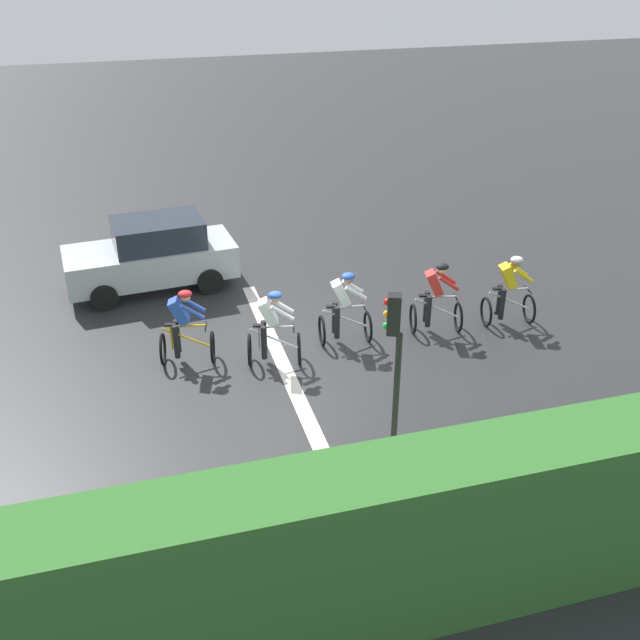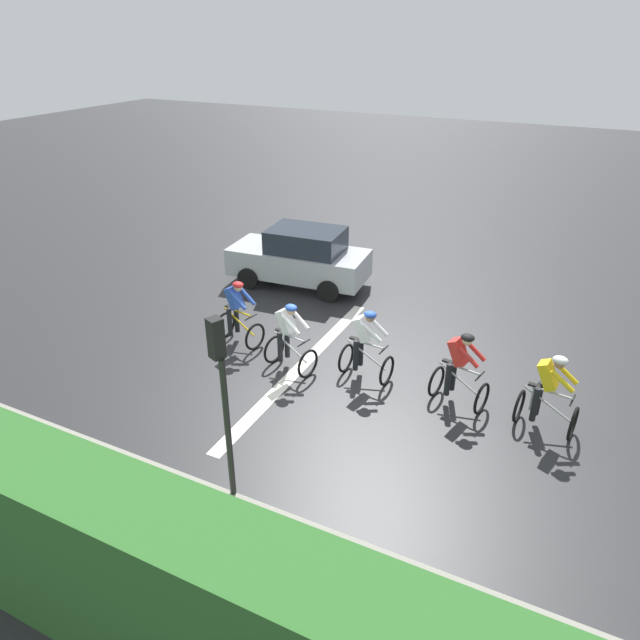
% 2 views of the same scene
% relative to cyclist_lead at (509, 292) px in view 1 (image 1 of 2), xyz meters
% --- Properties ---
extents(ground_plane, '(80.00, 80.00, 0.00)m').
position_rel_cyclist_lead_xyz_m(ground_plane, '(0.03, -4.88, -0.80)').
color(ground_plane, '#28282B').
extents(sidewalk_kerb, '(2.80, 19.70, 0.12)m').
position_rel_cyclist_lead_xyz_m(sidewalk_kerb, '(5.61, -2.88, -0.74)').
color(sidewalk_kerb, gray).
rests_on(sidewalk_kerb, ground).
extents(stone_wall_low, '(0.44, 19.70, 0.64)m').
position_rel_cyclist_lead_xyz_m(stone_wall_low, '(6.51, -2.88, -0.48)').
color(stone_wall_low, gray).
rests_on(stone_wall_low, ground).
extents(hedge_wall, '(1.10, 19.70, 2.48)m').
position_rel_cyclist_lead_xyz_m(hedge_wall, '(6.81, -2.88, 0.44)').
color(hedge_wall, '#2D6628').
rests_on(hedge_wall, ground).
extents(road_marking_stop_line, '(7.00, 0.30, 0.01)m').
position_rel_cyclist_lead_xyz_m(road_marking_stop_line, '(0.03, -5.29, -0.79)').
color(road_marking_stop_line, silver).
rests_on(road_marking_stop_line, ground).
extents(cyclist_lead, '(0.82, 1.16, 1.66)m').
position_rel_cyclist_lead_xyz_m(cyclist_lead, '(0.00, 0.00, 0.00)').
color(cyclist_lead, black).
rests_on(cyclist_lead, ground).
extents(cyclist_second, '(0.89, 1.20, 1.66)m').
position_rel_cyclist_lead_xyz_m(cyclist_second, '(-0.11, -1.72, 0.00)').
color(cyclist_second, black).
rests_on(cyclist_second, ground).
extents(cyclist_mid, '(0.78, 1.14, 1.66)m').
position_rel_cyclist_lead_xyz_m(cyclist_mid, '(-0.19, -3.82, 0.00)').
color(cyclist_mid, black).
rests_on(cyclist_mid, ground).
extents(cyclist_fourth, '(0.90, 1.20, 1.66)m').
position_rel_cyclist_lead_xyz_m(cyclist_fourth, '(0.25, -5.48, 0.00)').
color(cyclist_fourth, black).
rests_on(cyclist_fourth, ground).
extents(cyclist_trailing, '(0.87, 1.19, 1.66)m').
position_rel_cyclist_lead_xyz_m(cyclist_trailing, '(-0.28, -7.20, 0.00)').
color(cyclist_trailing, black).
rests_on(cyclist_trailing, ground).
extents(car_silver, '(2.15, 4.23, 1.76)m').
position_rel_cyclist_lead_xyz_m(car_silver, '(-4.15, -7.52, 0.08)').
color(car_silver, '#B7BCC1').
rests_on(car_silver, ground).
extents(traffic_light_near_crossing, '(0.26, 0.30, 3.34)m').
position_rel_cyclist_lead_xyz_m(traffic_light_near_crossing, '(4.21, -4.41, 1.43)').
color(traffic_light_near_crossing, black).
rests_on(traffic_light_near_crossing, ground).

